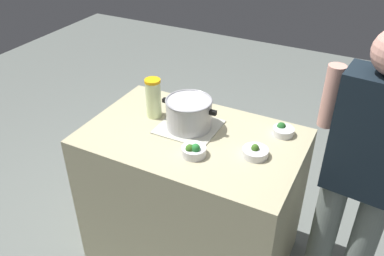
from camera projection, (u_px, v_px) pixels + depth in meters
The scene contains 9 objects.
ground_plane at pixel (192, 248), 2.78m from camera, with size 8.00×8.00×0.00m, color slate.
counter_slab at pixel (192, 198), 2.53m from camera, with size 1.24×0.78×0.94m, color tan.
dish_cloth at pixel (189, 127), 2.34m from camera, with size 0.34×0.32×0.01m, color beige.
cooking_pot at pixel (189, 113), 2.29m from camera, with size 0.34×0.27×0.18m.
lemonade_pitcher at pixel (153, 98), 2.39m from camera, with size 0.09×0.09×0.24m.
broccoli_bowl_front at pixel (255, 152), 2.10m from camera, with size 0.14×0.14×0.07m.
broccoli_bowl_center at pixel (194, 150), 2.10m from camera, with size 0.13×0.13×0.08m.
broccoli_bowl_back at pixel (283, 130), 2.27m from camera, with size 0.12×0.12×0.07m.
person_cook at pixel (360, 180), 1.94m from camera, with size 0.50×0.23×1.70m.
Camera 1 is at (0.86, -1.68, 2.21)m, focal length 37.63 mm.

